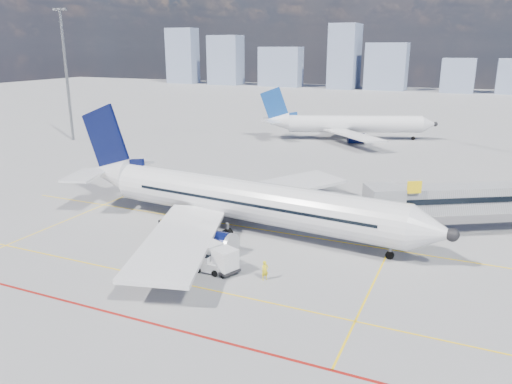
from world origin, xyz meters
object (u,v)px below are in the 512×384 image
main_aircraft (235,199)px  cargo_dolly (218,257)px  baggage_tug (209,264)px  ramp_worker (265,270)px  second_aircraft (347,124)px  belt_loader (175,225)px

main_aircraft → cargo_dolly: main_aircraft is taller
baggage_tug → cargo_dolly: size_ratio=0.52×
baggage_tug → ramp_worker: ramp_worker is taller
second_aircraft → baggage_tug: second_aircraft is taller
ramp_worker → second_aircraft: bearing=49.8°
second_aircraft → baggage_tug: (4.71, -66.10, -2.48)m
baggage_tug → cargo_dolly: 0.95m
baggage_tug → main_aircraft: bearing=105.9°
ramp_worker → belt_loader: bearing=103.6°
main_aircraft → baggage_tug: (2.63, -10.41, -2.47)m
cargo_dolly → belt_loader: 10.99m
baggage_tug → belt_loader: 10.99m
second_aircraft → cargo_dolly: bearing=-107.8°
ramp_worker → baggage_tug: bearing=137.6°
main_aircraft → baggage_tug: main_aircraft is taller
main_aircraft → baggage_tug: 11.02m
second_aircraft → baggage_tug: 66.31m
second_aircraft → baggage_tug: bearing=-108.3°
main_aircraft → second_aircraft: main_aircraft is taller
cargo_dolly → belt_loader: belt_loader is taller
second_aircraft → cargo_dolly: size_ratio=7.87×
belt_loader → ramp_worker: belt_loader is taller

